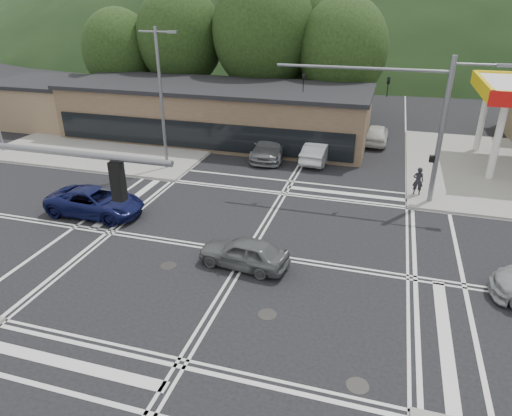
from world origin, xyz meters
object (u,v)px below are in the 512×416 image
(car_northbound, at_px, (271,146))
(pedestrian, at_px, (418,181))
(car_blue_west, at_px, (95,202))
(car_queue_b, at_px, (377,134))
(car_grey_center, at_px, (244,252))
(car_queue_a, at_px, (319,151))

(car_northbound, relative_size, pedestrian, 3.31)
(car_blue_west, xyz_separation_m, pedestrian, (16.50, 7.30, 0.25))
(car_queue_b, bearing_deg, car_grey_center, 78.96)
(car_blue_west, distance_m, car_grey_center, 9.54)
(car_blue_west, relative_size, car_queue_a, 1.15)
(car_queue_a, height_order, pedestrian, pedestrian)
(car_grey_center, height_order, car_northbound, car_northbound)
(car_blue_west, bearing_deg, pedestrian, -66.03)
(car_blue_west, height_order, car_grey_center, car_blue_west)
(car_queue_a, xyz_separation_m, pedestrian, (6.50, -4.58, 0.23))
(car_blue_west, bearing_deg, car_northbound, -28.59)
(pedestrian, bearing_deg, car_grey_center, 52.75)
(car_queue_a, bearing_deg, car_grey_center, 92.24)
(car_queue_a, relative_size, pedestrian, 2.74)
(car_blue_west, bearing_deg, car_queue_a, -39.97)
(car_queue_a, distance_m, car_queue_b, 6.70)
(car_grey_center, relative_size, car_queue_b, 0.89)
(car_queue_b, bearing_deg, car_queue_a, 58.24)
(car_grey_center, bearing_deg, car_queue_b, 173.98)
(car_grey_center, distance_m, car_queue_b, 20.66)
(car_queue_b, distance_m, car_northbound, 9.08)
(car_grey_center, height_order, pedestrian, pedestrian)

